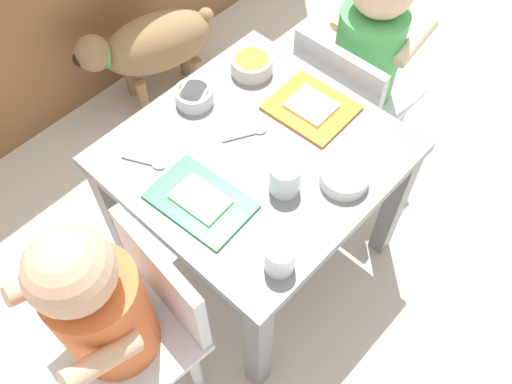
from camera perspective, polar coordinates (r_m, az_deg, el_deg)
name	(u,v)px	position (r m, az deg, el deg)	size (l,w,h in m)	color
ground_plane	(256,251)	(1.58, 0.00, -6.08)	(7.00, 7.00, 0.00)	beige
dining_table	(256,173)	(1.26, 0.00, 2.01)	(0.57, 0.55, 0.46)	slate
seated_child_left	(107,310)	(1.07, -15.18, -11.65)	(0.31, 0.31, 0.69)	silver
seated_child_right	(366,50)	(1.48, 11.35, 14.23)	(0.28, 0.28, 0.69)	silver
dog	(152,45)	(1.83, -10.72, 14.69)	(0.46, 0.28, 0.32)	olive
food_tray_left	(201,201)	(1.12, -5.75, -0.88)	(0.15, 0.21, 0.02)	green
food_tray_right	(311,107)	(1.28, 5.73, 8.72)	(0.16, 0.19, 0.02)	orange
water_cup_left	(285,179)	(1.11, 2.98, 1.35)	(0.06, 0.06, 0.07)	white
water_cup_right	(280,259)	(1.02, 2.47, -6.90)	(0.06, 0.06, 0.07)	white
veggie_bowl_far	(344,177)	(1.14, 9.12, 1.55)	(0.10, 0.10, 0.03)	white
veggie_bowl_near	(194,96)	(1.28, -6.42, 9.87)	(0.09, 0.09, 0.04)	white
cereal_bowl_left_side	(252,64)	(1.34, -0.45, 13.04)	(0.10, 0.10, 0.04)	silver
spoon_by_left_tray	(250,133)	(1.22, -0.62, 6.09)	(0.09, 0.06, 0.01)	silver
spoon_by_right_tray	(148,163)	(1.19, -11.13, 2.97)	(0.06, 0.09, 0.01)	silver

